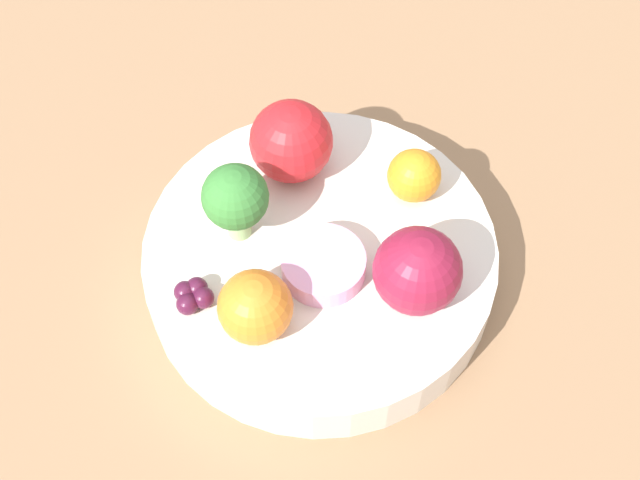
{
  "coord_description": "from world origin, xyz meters",
  "views": [
    {
      "loc": [
        0.14,
        -0.3,
        0.58
      ],
      "look_at": [
        0.0,
        0.0,
        0.07
      ],
      "focal_mm": 50.0,
      "sensor_mm": 36.0,
      "label": 1
    }
  ],
  "objects_px": {
    "apple_green": "(418,271)",
    "broccoli": "(235,199)",
    "apple_red": "(291,141)",
    "small_cup": "(324,265)",
    "grape_cluster": "(193,295)",
    "bowl": "(320,263)",
    "orange_front": "(255,307)",
    "orange_back": "(414,176)"
  },
  "relations": [
    {
      "from": "broccoli",
      "to": "grape_cluster",
      "type": "xyz_separation_m",
      "value": [
        -0.0,
        -0.06,
        -0.03
      ]
    },
    {
      "from": "bowl",
      "to": "apple_red",
      "type": "bearing_deg",
      "value": 130.85
    },
    {
      "from": "bowl",
      "to": "apple_green",
      "type": "height_order",
      "value": "apple_green"
    },
    {
      "from": "apple_green",
      "to": "bowl",
      "type": "bearing_deg",
      "value": 174.87
    },
    {
      "from": "broccoli",
      "to": "grape_cluster",
      "type": "relative_size",
      "value": 2.28
    },
    {
      "from": "apple_red",
      "to": "apple_green",
      "type": "relative_size",
      "value": 1.02
    },
    {
      "from": "bowl",
      "to": "apple_red",
      "type": "relative_size",
      "value": 4.13
    },
    {
      "from": "bowl",
      "to": "apple_red",
      "type": "xyz_separation_m",
      "value": [
        -0.05,
        0.05,
        0.05
      ]
    },
    {
      "from": "small_cup",
      "to": "broccoli",
      "type": "bearing_deg",
      "value": 175.27
    },
    {
      "from": "orange_front",
      "to": "orange_back",
      "type": "height_order",
      "value": "orange_front"
    },
    {
      "from": "apple_green",
      "to": "broccoli",
      "type": "bearing_deg",
      "value": -178.1
    },
    {
      "from": "apple_green",
      "to": "grape_cluster",
      "type": "bearing_deg",
      "value": -153.08
    },
    {
      "from": "broccoli",
      "to": "small_cup",
      "type": "distance_m",
      "value": 0.07
    },
    {
      "from": "orange_back",
      "to": "broccoli",
      "type": "bearing_deg",
      "value": -139.79
    },
    {
      "from": "apple_red",
      "to": "orange_back",
      "type": "height_order",
      "value": "apple_red"
    },
    {
      "from": "broccoli",
      "to": "orange_front",
      "type": "relative_size",
      "value": 1.31
    },
    {
      "from": "bowl",
      "to": "apple_green",
      "type": "xyz_separation_m",
      "value": [
        0.07,
        -0.01,
        0.05
      ]
    },
    {
      "from": "orange_front",
      "to": "broccoli",
      "type": "bearing_deg",
      "value": 126.28
    },
    {
      "from": "broccoli",
      "to": "grape_cluster",
      "type": "distance_m",
      "value": 0.07
    },
    {
      "from": "broccoli",
      "to": "orange_back",
      "type": "bearing_deg",
      "value": 40.21
    },
    {
      "from": "orange_back",
      "to": "small_cup",
      "type": "bearing_deg",
      "value": -108.97
    },
    {
      "from": "broccoli",
      "to": "apple_red",
      "type": "xyz_separation_m",
      "value": [
        0.01,
        0.07,
        -0.01
      ]
    },
    {
      "from": "bowl",
      "to": "small_cup",
      "type": "bearing_deg",
      "value": -58.28
    },
    {
      "from": "broccoli",
      "to": "apple_red",
      "type": "bearing_deg",
      "value": 82.2
    },
    {
      "from": "orange_front",
      "to": "grape_cluster",
      "type": "distance_m",
      "value": 0.05
    },
    {
      "from": "bowl",
      "to": "grape_cluster",
      "type": "relative_size",
      "value": 8.78
    },
    {
      "from": "grape_cluster",
      "to": "apple_red",
      "type": "bearing_deg",
      "value": 85.11
    },
    {
      "from": "apple_red",
      "to": "small_cup",
      "type": "bearing_deg",
      "value": -51.04
    },
    {
      "from": "broccoli",
      "to": "apple_green",
      "type": "height_order",
      "value": "broccoli"
    },
    {
      "from": "bowl",
      "to": "orange_front",
      "type": "height_order",
      "value": "orange_front"
    },
    {
      "from": "apple_red",
      "to": "apple_green",
      "type": "xyz_separation_m",
      "value": [
        0.12,
        -0.06,
        -0.0
      ]
    },
    {
      "from": "grape_cluster",
      "to": "small_cup",
      "type": "height_order",
      "value": "small_cup"
    },
    {
      "from": "apple_red",
      "to": "orange_back",
      "type": "xyz_separation_m",
      "value": [
        0.09,
        0.02,
        -0.01
      ]
    },
    {
      "from": "orange_front",
      "to": "orange_back",
      "type": "distance_m",
      "value": 0.15
    },
    {
      "from": "bowl",
      "to": "broccoli",
      "type": "relative_size",
      "value": 3.86
    },
    {
      "from": "small_cup",
      "to": "orange_front",
      "type": "bearing_deg",
      "value": -112.19
    },
    {
      "from": "apple_green",
      "to": "small_cup",
      "type": "relative_size",
      "value": 1.02
    },
    {
      "from": "apple_red",
      "to": "small_cup",
      "type": "distance_m",
      "value": 0.09
    },
    {
      "from": "bowl",
      "to": "orange_front",
      "type": "bearing_deg",
      "value": -99.87
    },
    {
      "from": "apple_red",
      "to": "apple_green",
      "type": "distance_m",
      "value": 0.13
    },
    {
      "from": "apple_green",
      "to": "grape_cluster",
      "type": "relative_size",
      "value": 2.08
    },
    {
      "from": "bowl",
      "to": "orange_back",
      "type": "distance_m",
      "value": 0.09
    }
  ]
}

